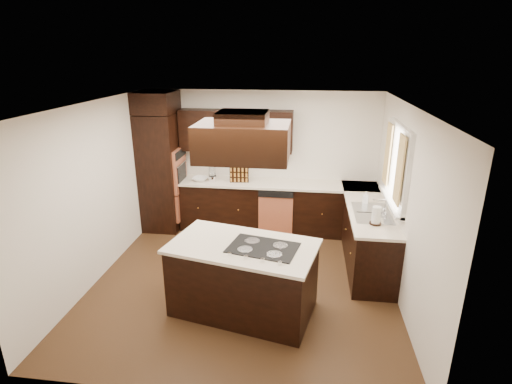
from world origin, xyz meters
TOP-DOWN VIEW (x-y plane):
  - floor at (0.00, 0.00)m, footprint 4.20×4.20m
  - ceiling at (0.00, 0.00)m, footprint 4.20×4.20m
  - wall_back at (0.00, 2.11)m, footprint 4.20×0.02m
  - wall_front at (0.00, -2.11)m, footprint 4.20×0.02m
  - wall_left at (-2.11, 0.00)m, footprint 0.02×4.20m
  - wall_right at (2.11, 0.00)m, footprint 0.02×4.20m
  - oven_column at (-1.78, 1.71)m, footprint 0.65×0.75m
  - wall_oven_face at (-1.43, 1.71)m, footprint 0.05×0.62m
  - base_cabinets_back at (0.03, 1.80)m, footprint 2.93×0.60m
  - base_cabinets_right at (1.80, 0.90)m, footprint 0.60×2.40m
  - countertop_back at (0.03, 1.79)m, footprint 2.93×0.63m
  - countertop_right at (1.79, 0.90)m, footprint 0.63×2.40m
  - upper_cabinets at (-0.43, 1.93)m, footprint 2.00×0.34m
  - dishwasher_front at (0.33, 1.50)m, footprint 0.60×0.05m
  - window_frame at (2.07, 0.55)m, footprint 0.06×1.32m
  - window_pane at (2.10, 0.55)m, footprint 0.00×1.20m
  - curtain_left at (2.01, 0.13)m, footprint 0.02×0.34m
  - curtain_right at (2.01, 0.97)m, footprint 0.02×0.34m
  - sink_rim at (1.80, 0.55)m, footprint 0.52×0.84m
  - island at (0.11, -0.68)m, footprint 1.86×1.27m
  - island_top at (0.11, -0.68)m, footprint 1.93×1.35m
  - cooktop at (0.36, -0.74)m, footprint 0.90×0.70m
  - range_hood at (0.10, -0.55)m, footprint 1.05×0.72m
  - hood_duct at (0.10, -0.55)m, footprint 0.55×0.50m
  - blender_base at (-0.84, 1.72)m, footprint 0.15×0.15m
  - blender_pitcher at (-0.84, 1.72)m, footprint 0.13×0.13m
  - spice_rack at (-0.35, 1.76)m, footprint 0.35×0.13m
  - mixing_bowl at (-1.07, 1.72)m, footprint 0.32×0.32m
  - soap_bottle at (1.75, 0.95)m, footprint 0.10×0.10m
  - paper_towel at (1.79, 0.15)m, footprint 0.13×0.13m

SIDE VIEW (x-z plane):
  - floor at x=0.00m, z-range -0.02..0.00m
  - dishwasher_front at x=0.33m, z-range 0.04..0.76m
  - base_cabinets_back at x=0.03m, z-range 0.00..0.88m
  - base_cabinets_right at x=1.80m, z-range 0.00..0.88m
  - island at x=0.11m, z-range 0.00..0.88m
  - countertop_back at x=0.03m, z-range 0.88..0.92m
  - countertop_right at x=1.79m, z-range 0.88..0.92m
  - island_top at x=0.11m, z-range 0.88..0.92m
  - sink_rim at x=1.80m, z-range 0.92..0.93m
  - cooktop at x=0.36m, z-range 0.92..0.93m
  - mixing_bowl at x=-1.07m, z-range 0.92..0.99m
  - blender_base at x=-0.84m, z-range 0.92..1.02m
  - soap_bottle at x=1.75m, z-range 0.92..1.11m
  - paper_towel at x=1.79m, z-range 0.92..1.17m
  - oven_column at x=-1.78m, z-range 0.00..2.12m
  - spice_rack at x=-0.35m, z-range 0.92..1.20m
  - wall_oven_face at x=-1.43m, z-range 0.73..1.51m
  - blender_pitcher at x=-0.84m, z-range 1.02..1.28m
  - wall_back at x=0.00m, z-range 0.00..2.50m
  - wall_front at x=0.00m, z-range 0.00..2.50m
  - wall_left at x=-2.11m, z-range 0.00..2.50m
  - wall_right at x=2.11m, z-range 0.00..2.50m
  - window_frame at x=2.07m, z-range 1.09..2.21m
  - window_pane at x=2.10m, z-range 1.15..2.15m
  - curtain_left at x=2.01m, z-range 1.25..2.15m
  - curtain_right at x=2.01m, z-range 1.25..2.15m
  - upper_cabinets at x=-0.43m, z-range 1.45..2.17m
  - range_hood at x=0.10m, z-range 1.95..2.37m
  - hood_duct at x=0.10m, z-range 2.37..2.50m
  - ceiling at x=0.00m, z-range 2.50..2.52m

